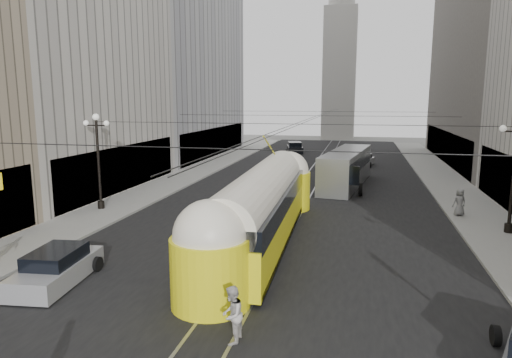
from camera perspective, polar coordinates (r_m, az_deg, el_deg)
The scene contains 17 objects.
road at distance 42.38m, azimuth 6.80°, elevation -0.24°, with size 20.00×85.00×0.02m, color black.
sidewalk_left at distance 48.46m, azimuth -6.98°, elevation 1.13°, with size 4.00×72.00×0.15m, color gray.
sidewalk_right at distance 46.22m, azimuth 22.25°, elevation 0.02°, with size 4.00×72.00×0.15m, color gray.
rail_left at distance 42.47m, azimuth 5.80°, elevation -0.20°, with size 0.12×85.00×0.04m, color gray.
rail_right at distance 42.31m, azimuth 7.81°, elevation -0.28°, with size 0.12×85.00×0.04m, color gray.
building_left_far at distance 62.37m, azimuth -10.56°, elevation 16.11°, with size 12.60×28.60×28.60m.
building_right_far at distance 59.74m, azimuth 29.38°, elevation 17.26°, with size 12.60×32.60×32.60m.
distant_tower at distance 89.41m, azimuth 10.45°, elevation 14.63°, with size 6.00×6.00×31.36m.
lamppost_left_mid at distance 32.12m, azimuth -19.13°, elevation 2.77°, with size 1.86×0.44×6.37m.
catenary at distance 40.74m, azimuth 6.99°, elevation 7.67°, with size 25.00×72.00×0.23m.
streetcar at distance 23.79m, azimuth 0.71°, elevation -3.39°, with size 3.36×18.35×4.02m.
city_bus at distance 40.26m, azimuth 11.22°, elevation 1.53°, with size 4.22×12.40×3.08m.
sedan_silver at distance 20.64m, azimuth -23.63°, elevation -10.15°, with size 2.39×4.76×1.45m.
sedan_white_far at distance 53.01m, azimuth 13.23°, elevation 2.27°, with size 2.68×4.51×1.33m.
sedan_dark_far at distance 64.45m, azimuth 4.87°, elevation 3.90°, with size 2.98×5.14×1.52m.
pedestrian_crossing_b at distance 14.67m, azimuth -3.03°, elevation -16.58°, with size 0.89×0.69×1.82m, color beige.
pedestrian_sidewalk_right at distance 31.68m, azimuth 24.10°, elevation -2.65°, with size 0.85×0.52×1.74m, color slate.
Camera 1 is at (4.42, -8.99, 7.46)m, focal length 32.00 mm.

